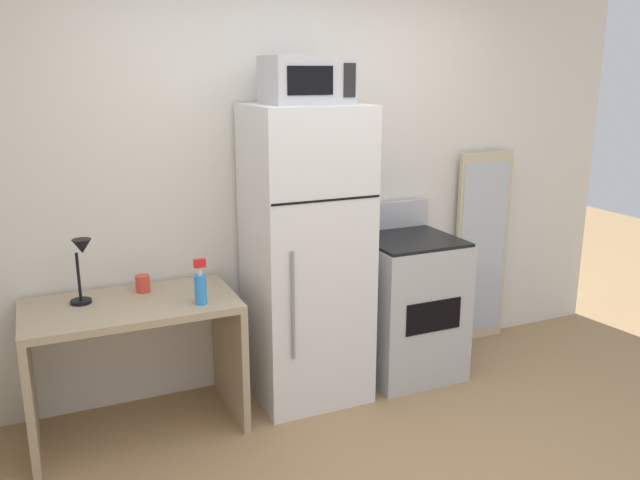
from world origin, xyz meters
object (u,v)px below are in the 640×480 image
at_px(refrigerator, 306,256).
at_px(oven_range, 407,305).
at_px(desk_lamp, 82,260).
at_px(leaning_mirror, 481,248).
at_px(coffee_mug, 143,284).
at_px(desk, 133,342).
at_px(spray_bottle, 200,286).
at_px(microwave, 307,80).

bearing_deg(refrigerator, oven_range, -0.02).
relative_size(desk_lamp, leaning_mirror, 0.25).
height_order(coffee_mug, oven_range, oven_range).
bearing_deg(desk_lamp, refrigerator, -3.14).
relative_size(desk, refrigerator, 0.63).
distance_m(desk_lamp, spray_bottle, 0.63).
distance_m(desk, spray_bottle, 0.51).
distance_m(desk_lamp, microwave, 1.54).
xyz_separation_m(desk_lamp, refrigerator, (1.25, -0.07, -0.11)).
distance_m(desk, coffee_mug, 0.33).
bearing_deg(coffee_mug, oven_range, -4.70).
bearing_deg(coffee_mug, desk, -121.80).
relative_size(oven_range, leaning_mirror, 0.79).
height_order(refrigerator, oven_range, refrigerator).
height_order(desk_lamp, coffee_mug, desk_lamp).
bearing_deg(refrigerator, leaning_mirror, 9.70).
xyz_separation_m(desk, refrigerator, (1.03, 0.01, 0.36)).
bearing_deg(refrigerator, coffee_mug, 171.75).
height_order(coffee_mug, microwave, microwave).
bearing_deg(desk, oven_range, 0.47).
height_order(desk, coffee_mug, coffee_mug).
height_order(coffee_mug, refrigerator, refrigerator).
relative_size(refrigerator, oven_range, 1.61).
relative_size(desk_lamp, oven_range, 0.32).
height_order(spray_bottle, leaning_mirror, leaning_mirror).
xyz_separation_m(coffee_mug, refrigerator, (0.93, -0.14, 0.09)).
height_order(spray_bottle, refrigerator, refrigerator).
distance_m(desk, desk_lamp, 0.53).
bearing_deg(spray_bottle, leaning_mirror, 11.50).
height_order(desk_lamp, microwave, microwave).
relative_size(refrigerator, microwave, 3.85).
xyz_separation_m(spray_bottle, microwave, (0.68, 0.17, 1.05)).
xyz_separation_m(coffee_mug, leaning_mirror, (2.43, 0.12, -0.10)).
relative_size(spray_bottle, microwave, 0.54).
distance_m(desk, oven_range, 1.74).
height_order(desk_lamp, spray_bottle, desk_lamp).
bearing_deg(spray_bottle, coffee_mug, 127.65).
bearing_deg(leaning_mirror, refrigerator, -170.30).
relative_size(microwave, oven_range, 0.42).
xyz_separation_m(coffee_mug, spray_bottle, (0.25, -0.32, 0.05)).
xyz_separation_m(desk, oven_range, (1.74, 0.01, -0.05)).
xyz_separation_m(spray_bottle, oven_range, (1.40, 0.19, -0.38)).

